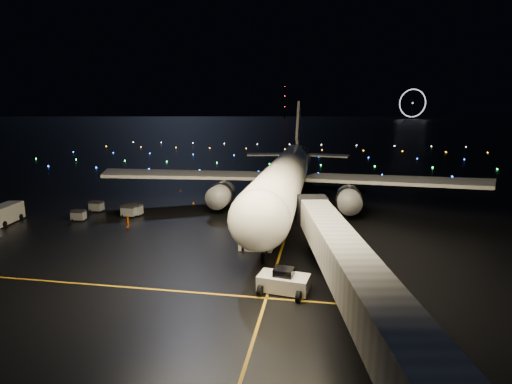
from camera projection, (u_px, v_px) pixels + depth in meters
ground at (304, 130)px, 336.68m from camera, size 2000.00×2000.00×0.00m
lane_centre at (290, 222)px, 59.53m from camera, size 0.25×80.00×0.02m
lane_cross at (91, 284)px, 38.18m from camera, size 60.00×0.25×0.02m
airliner at (288, 153)px, 68.78m from camera, size 64.57×61.35×18.26m
pushback_tug at (284, 280)px, 36.61m from camera, size 4.92×3.08×2.19m
belt_loader at (256, 238)px, 47.35m from camera, size 5.90×1.73×2.84m
service_truck at (5, 214)px, 58.72m from camera, size 3.47×7.73×2.75m
crew_c at (128, 222)px, 56.50m from camera, size 0.72×1.09×1.73m
safety_cone_0 at (250, 215)px, 62.60m from camera, size 0.54×0.54×0.51m
safety_cone_1 at (231, 206)px, 68.25m from camera, size 0.49×0.49×0.51m
safety_cone_2 at (193, 203)px, 70.86m from camera, size 0.53×0.53×0.46m
safety_cone_3 at (180, 190)px, 81.95m from camera, size 0.50×0.50×0.54m
ferris_wheel at (413, 104)px, 709.10m from camera, size 49.33×16.80×52.00m
radio_mast at (285, 101)px, 764.87m from camera, size 1.80×1.80×64.00m
taxiway_lights at (279, 154)px, 149.33m from camera, size 164.00×92.00×0.36m
baggage_cart_0 at (129, 211)px, 62.22m from camera, size 2.21×1.60×1.82m
baggage_cart_1 at (135, 210)px, 63.08m from camera, size 2.27×1.68×1.84m
baggage_cart_2 at (97, 206)px, 65.52m from camera, size 2.04×1.44×1.72m
baggage_cart_3 at (79, 215)px, 60.11m from camera, size 2.01×1.50×1.61m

